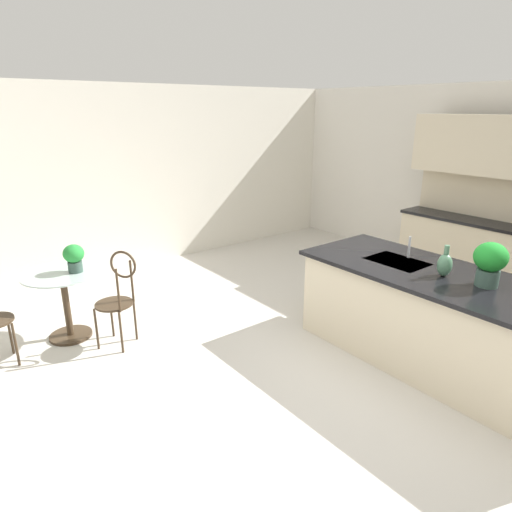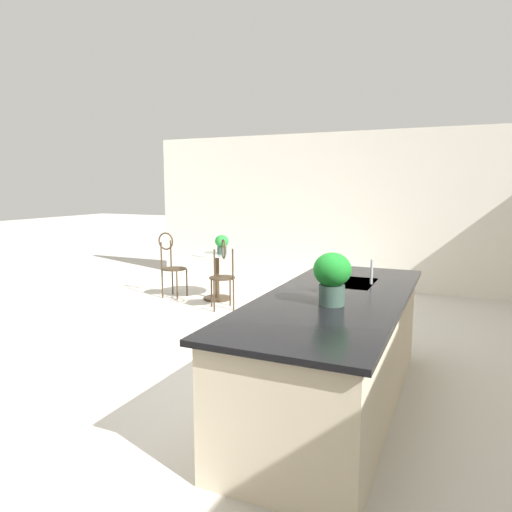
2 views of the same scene
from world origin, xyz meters
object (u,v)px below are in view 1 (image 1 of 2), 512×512
potted_plant_counter_near (490,261)px  bistro_table (66,299)px  chair_by_island (118,294)px  vase_on_counter (445,264)px  potted_plant_on_table (74,256)px

potted_plant_counter_near → bistro_table: bearing=-139.4°
bistro_table → chair_by_island: chair_by_island is taller
bistro_table → vase_on_counter: size_ratio=2.78×
bistro_table → potted_plant_on_table: bearing=62.8°
chair_by_island → potted_plant_on_table: bearing=-150.8°
potted_plant_counter_near → vase_on_counter: 0.37m
potted_plant_counter_near → vase_on_counter: (-0.35, -0.07, -0.11)m
bistro_table → potted_plant_counter_near: size_ratio=2.08×
chair_by_island → vase_on_counter: (2.21, 2.19, 0.46)m
potted_plant_counter_near → chair_by_island: bearing=-138.5°
chair_by_island → potted_plant_on_table: size_ratio=3.53×
bistro_table → potted_plant_counter_near: bearing=40.6°
chair_by_island → potted_plant_counter_near: bearing=41.5°
potted_plant_on_table → vase_on_counter: size_ratio=1.03×
chair_by_island → bistro_table: bearing=-143.9°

